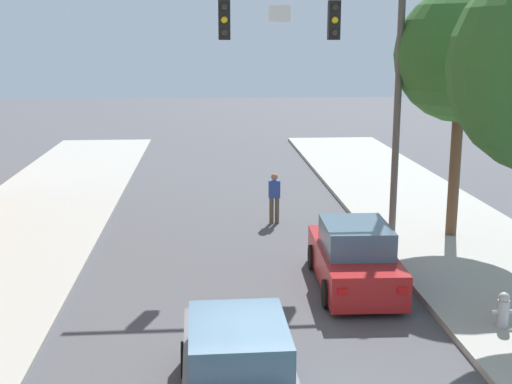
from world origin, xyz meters
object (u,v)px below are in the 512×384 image
Objects in this scene: car_following_grey at (238,373)px; fire_hydrant at (503,309)px; car_lead_red at (354,258)px; traffic_signal_mast at (337,57)px; pedestrian_crossing_road at (274,196)px; street_tree_second at (462,56)px.

car_following_grey is 5.92× the size of fire_hydrant.
car_following_grey is (-3.04, -5.53, 0.00)m from car_lead_red.
traffic_signal_mast reaches higher than car_lead_red.
car_lead_red is (-0.15, -3.67, -4.61)m from traffic_signal_mast.
car_lead_red is 1.00× the size of car_following_grey.
street_tree_second is at bearing -23.39° from pedestrian_crossing_road.
fire_hydrant is (2.43, -2.84, -0.22)m from car_lead_red.
car_following_grey is 2.60× the size of pedestrian_crossing_road.
pedestrian_crossing_road is 0.23× the size of street_tree_second.
car_following_grey is 12.39m from street_tree_second.
car_lead_red is at bearing -92.40° from traffic_signal_mast.
traffic_signal_mast is 1.05× the size of street_tree_second.
car_lead_red is 2.61× the size of pedestrian_crossing_road.
traffic_signal_mast is at bearing -178.78° from street_tree_second.
traffic_signal_mast is 3.58m from street_tree_second.
car_following_grey is at bearing -153.78° from fire_hydrant.
car_lead_red is at bearing -134.95° from street_tree_second.
fire_hydrant is at bearing -70.68° from traffic_signal_mast.
fire_hydrant is (5.47, 2.70, -0.22)m from car_following_grey.
car_following_grey reaches higher than fire_hydrant.
car_lead_red is at bearing 130.63° from fire_hydrant.
fire_hydrant is at bearing 26.22° from car_following_grey.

